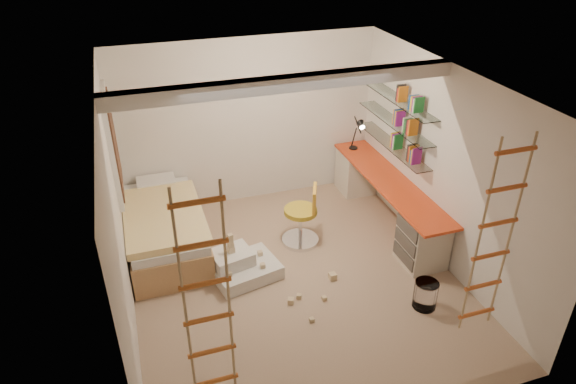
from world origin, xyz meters
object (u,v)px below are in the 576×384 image
object	(u,v)px
play_platform	(241,266)
desk	(386,200)
swivel_chair	(302,222)
bed	(165,229)

from	to	relation	value
play_platform	desk	bearing A→B (deg)	12.95
desk	swivel_chair	world-z (taller)	swivel_chair
bed	desk	bearing A→B (deg)	-6.49
swivel_chair	play_platform	bearing A→B (deg)	-155.41
desk	play_platform	distance (m)	2.42
bed	play_platform	size ratio (longest dim) A/B	2.13
swivel_chair	play_platform	world-z (taller)	swivel_chair
bed	play_platform	world-z (taller)	bed
bed	swivel_chair	distance (m)	1.90
desk	bed	distance (m)	3.22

